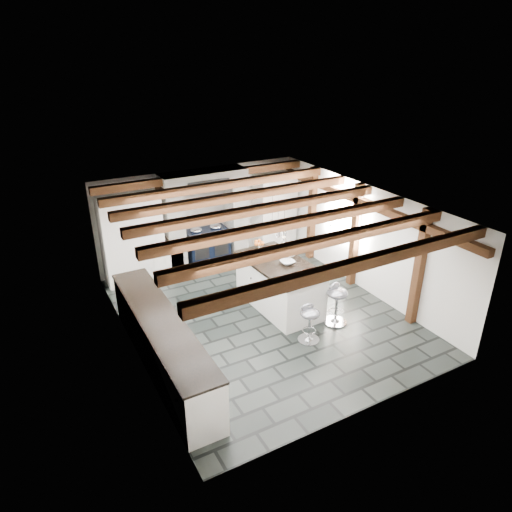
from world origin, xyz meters
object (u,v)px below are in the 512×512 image
kitchen_island (279,284)px  bar_stool_near (336,299)px  bar_stool_far (309,319)px  range_cooker (207,246)px

kitchen_island → bar_stool_near: 1.22m
bar_stool_near → bar_stool_far: (-0.78, -0.24, -0.06)m
bar_stool_near → bar_stool_far: 0.82m
bar_stool_far → kitchen_island: bearing=90.7°
bar_stool_far → bar_stool_near: bearing=24.9°
range_cooker → bar_stool_near: size_ratio=1.21×
kitchen_island → bar_stool_far: (-0.16, -1.29, -0.05)m
bar_stool_near → bar_stool_far: bar_stool_near is taller
bar_stool_near → kitchen_island: bearing=110.6°
range_cooker → bar_stool_near: 3.77m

